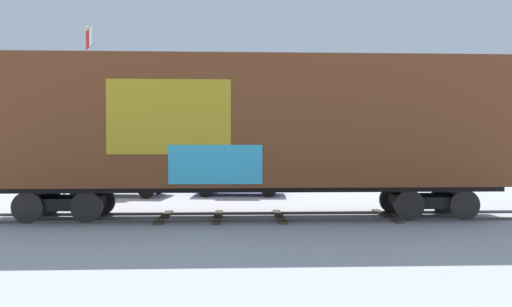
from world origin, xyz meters
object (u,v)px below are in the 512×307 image
(flagpole, at_px, (88,81))
(parked_car_blue, at_px, (238,178))
(parked_car_silver, at_px, (118,176))
(freight_car, at_px, (249,125))

(flagpole, height_order, parked_car_blue, flagpole)
(parked_car_silver, bearing_deg, parked_car_blue, -0.58)
(freight_car, relative_size, parked_car_silver, 3.35)
(freight_car, distance_m, flagpole, 13.99)
(flagpole, xyz_separation_m, parked_car_blue, (7.79, -4.70, -4.88))
(flagpole, relative_size, parked_car_blue, 2.05)
(freight_car, bearing_deg, parked_car_blue, 90.79)
(parked_car_blue, bearing_deg, freight_car, -89.21)
(freight_car, bearing_deg, flagpole, 125.08)
(freight_car, xyz_separation_m, flagpole, (-7.88, 11.22, 2.76))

